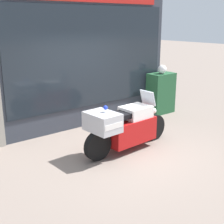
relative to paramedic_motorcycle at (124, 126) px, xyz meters
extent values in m
plane|color=gray|center=(0.05, 0.10, -0.56)|extent=(60.00, 60.00, 0.00)
cube|color=#333842|center=(0.05, 2.10, 1.22)|extent=(6.11, 0.40, 3.55)
cube|color=#1E262D|center=(0.55, 1.88, 1.27)|extent=(4.80, 0.02, 2.55)
cube|color=slate|center=(0.51, 2.11, -0.28)|extent=(4.58, 0.30, 0.55)
cube|color=silver|center=(0.51, 2.25, 0.69)|extent=(4.58, 0.02, 1.43)
cube|color=beige|center=(0.51, 2.11, 1.39)|extent=(4.58, 0.30, 0.02)
cube|color=navy|center=(-0.92, 2.11, 1.43)|extent=(0.18, 0.04, 0.06)
cube|color=#C68E19|center=(0.51, 2.11, 1.43)|extent=(0.18, 0.04, 0.06)
cube|color=maroon|center=(1.95, 2.11, 1.43)|extent=(0.18, 0.04, 0.06)
cube|color=red|center=(-0.91, 2.04, 0.13)|extent=(0.19, 0.03, 0.27)
cube|color=orange|center=(0.51, 2.04, 0.13)|extent=(0.19, 0.01, 0.27)
cube|color=yellow|center=(1.94, 2.04, 0.13)|extent=(0.19, 0.03, 0.27)
cylinder|color=black|center=(0.99, 0.05, -0.25)|extent=(0.62, 0.17, 0.61)
cylinder|color=black|center=(-0.73, -0.04, -0.25)|extent=(0.62, 0.17, 0.61)
cube|color=#B71414|center=(0.17, 0.01, -0.13)|extent=(1.19, 0.61, 0.52)
cube|color=white|center=(0.35, 0.02, 0.24)|extent=(0.66, 0.53, 0.28)
cube|color=black|center=(-0.09, 0.00, 0.27)|extent=(0.70, 0.44, 0.10)
cube|color=#B7B7BC|center=(-0.60, -0.03, 0.23)|extent=(0.54, 0.73, 0.38)
cube|color=white|center=(-0.60, -0.03, 0.23)|extent=(0.49, 0.73, 0.11)
cube|color=#B2BCC6|center=(0.73, 0.04, 0.51)|extent=(0.15, 0.39, 0.33)
sphere|color=white|center=(0.94, 0.05, 0.16)|extent=(0.14, 0.14, 0.14)
sphere|color=blue|center=(-0.52, -0.03, 0.51)|extent=(0.09, 0.09, 0.09)
cube|color=#235633|center=(2.78, 1.51, 0.05)|extent=(0.81, 0.49, 1.22)
sphere|color=white|center=(2.72, 1.45, 0.79)|extent=(0.26, 0.26, 0.26)
camera|label=1|loc=(-4.15, -4.77, 2.18)|focal=50.00mm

